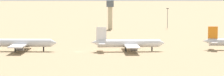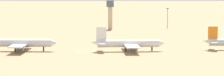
# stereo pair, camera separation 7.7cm
# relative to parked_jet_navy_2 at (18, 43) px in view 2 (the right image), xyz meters

# --- Properties ---
(ground) EXTENTS (4000.00, 4000.00, 0.00)m
(ground) POSITION_rel_parked_jet_navy_2_xyz_m (29.73, -1.37, -4.17)
(ground) COLOR #9E8460
(parked_jet_navy_2) EXTENTS (38.49, 32.27, 12.74)m
(parked_jet_navy_2) POSITION_rel_parked_jet_navy_2_xyz_m (0.00, 0.00, 0.00)
(parked_jet_navy_2) COLOR silver
(parked_jet_navy_2) RESTS_ON ground
(parked_jet_white_3) EXTENTS (36.90, 31.10, 12.18)m
(parked_jet_white_3) POSITION_rel_parked_jet_navy_2_xyz_m (54.31, -0.43, -0.18)
(parked_jet_white_3) COLOR white
(parked_jet_white_3) RESTS_ON ground
(control_tower) EXTENTS (5.20, 5.20, 20.73)m
(control_tower) POSITION_rel_parked_jet_navy_2_xyz_m (43.71, 130.07, 8.34)
(control_tower) COLOR #C6B793
(control_tower) RESTS_ON ground
(light_pole_west) EXTENTS (1.80, 0.50, 14.72)m
(light_pole_west) POSITION_rel_parked_jet_navy_2_xyz_m (85.62, 140.89, 4.38)
(light_pole_west) COLOR #59595E
(light_pole_west) RESTS_ON ground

